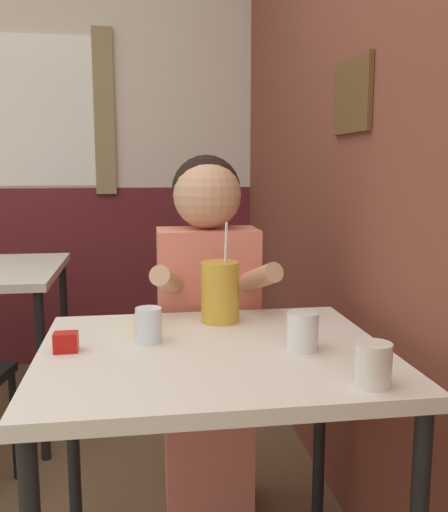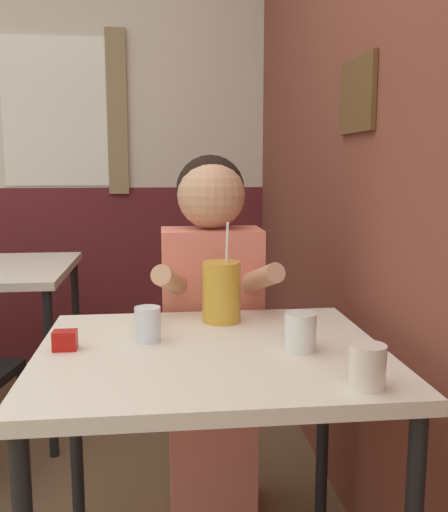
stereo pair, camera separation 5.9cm
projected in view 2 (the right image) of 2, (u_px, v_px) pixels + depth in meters
The scene contains 10 objects.
brick_wall_right at pixel (323, 137), 2.36m from camera, with size 0.08×4.48×2.70m.
back_wall at pixel (80, 145), 3.47m from camera, with size 5.22×0.09×2.70m.
main_table at pixel (211, 378), 1.48m from camera, with size 0.89×0.76×0.77m.
person_seated at pixel (212, 321), 1.99m from camera, with size 0.42×0.42×1.27m.
cocktail_pitcher at pixel (221, 292), 1.71m from camera, with size 0.12×0.12×0.30m.
glass_near_pitcher at pixel (148, 324), 1.52m from camera, with size 0.07×0.07×0.09m.
glass_center at pixel (300, 332), 1.44m from camera, with size 0.08×0.08×0.10m.
glass_far_side at pixel (368, 367), 1.20m from camera, with size 0.08×0.08×0.09m.
condiment_ketchup at pixel (65, 340), 1.45m from camera, with size 0.06×0.04×0.05m.
condiment_mustard at pixel (146, 321), 1.64m from camera, with size 0.06×0.04×0.05m.
Camera 2 is at (0.46, -1.11, 1.23)m, focal length 40.00 mm.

